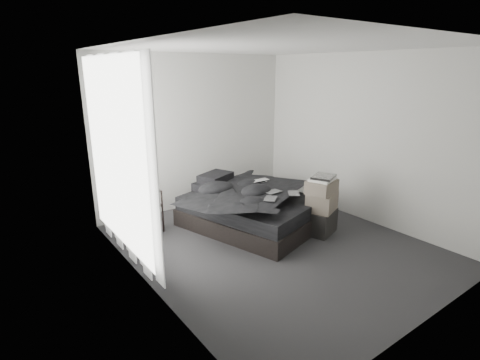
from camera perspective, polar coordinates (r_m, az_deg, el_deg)
floor at (r=5.29m, az=5.21°, el=-9.83°), size 3.60×4.20×0.01m
ceiling at (r=4.75m, az=6.07°, el=19.57°), size 3.60×4.20×0.01m
wall_back at (r=6.54m, az=-6.80°, el=7.25°), size 3.60×0.01×2.60m
wall_front at (r=3.63m, az=28.22°, el=-2.17°), size 3.60×0.01×2.60m
wall_left at (r=3.92m, az=-14.46°, el=0.61°), size 0.01×4.20×2.60m
wall_right at (r=6.18m, az=18.25°, el=6.00°), size 0.01×4.20×2.60m
window_left at (r=4.74m, az=-18.41°, el=3.62°), size 0.02×2.00×2.30m
curtain_left at (r=4.77m, az=-17.77°, el=2.89°), size 0.06×2.12×2.48m
bed at (r=5.83m, az=1.60°, el=-5.78°), size 1.92×2.24×0.26m
mattress at (r=5.74m, az=1.62°, el=-3.64°), size 1.85×2.17×0.20m
duvet at (r=5.65m, az=2.01°, el=-1.70°), size 1.81×1.96×0.22m
pillow_lower at (r=6.10m, az=-4.26°, el=-0.80°), size 0.66×0.53×0.13m
pillow_upper at (r=6.10m, az=-3.75°, el=0.43°), size 0.64×0.55×0.12m
laptop at (r=5.94m, az=3.29°, el=0.44°), size 0.31×0.21×0.02m
comic_a at (r=5.18m, az=4.68°, el=-2.11°), size 0.29×0.27×0.01m
comic_b at (r=5.47m, az=5.07°, el=-1.03°), size 0.25×0.17×0.01m
comic_c at (r=5.44m, az=8.22°, el=-1.21°), size 0.27×0.29×0.01m
side_stand at (r=5.66m, az=-13.63°, el=-4.84°), size 0.45×0.45×0.65m
papers at (r=5.55m, az=-13.72°, el=-1.65°), size 0.31×0.29×0.01m
floor_books at (r=5.57m, az=-13.86°, el=-8.13°), size 0.14×0.19×0.13m
box_lower at (r=5.70m, az=12.04°, el=-6.17°), size 0.57×0.51×0.35m
box_mid at (r=5.59m, az=12.37°, el=-3.20°), size 0.55×0.50×0.27m
box_upper at (r=5.51m, az=12.33°, el=-1.00°), size 0.50×0.45×0.19m
art_book_white at (r=5.49m, az=12.45°, el=0.14°), size 0.44×0.39×0.04m
art_book_snake at (r=5.48m, az=12.61°, el=0.50°), size 0.44×0.40×0.03m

